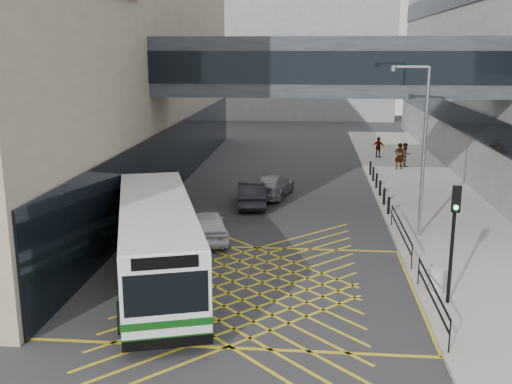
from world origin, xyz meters
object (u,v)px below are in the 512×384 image
(litter_bin, at_px, (436,281))
(pedestrian_b, at_px, (405,155))
(car_white, at_px, (208,225))
(car_dark, at_px, (251,194))
(street_lamp, at_px, (421,141))
(car_silver, at_px, (272,185))
(pedestrian_a, at_px, (399,156))
(pedestrian_c, at_px, (378,147))
(traffic_light, at_px, (454,228))
(bus, at_px, (157,241))

(litter_bin, relative_size, pedestrian_b, 0.52)
(car_white, height_order, car_dark, car_white)
(street_lamp, distance_m, litter_bin, 7.78)
(street_lamp, bearing_deg, car_silver, 139.13)
(pedestrian_a, height_order, pedestrian_c, pedestrian_a)
(traffic_light, xyz_separation_m, pedestrian_a, (1.57, 23.28, -1.69))
(car_white, distance_m, traffic_light, 11.42)
(car_silver, relative_size, pedestrian_a, 2.42)
(litter_bin, bearing_deg, traffic_light, -75.33)
(litter_bin, relative_size, pedestrian_c, 0.56)
(street_lamp, xyz_separation_m, pedestrian_a, (1.41, 15.62, -3.36))
(bus, bearing_deg, car_dark, 61.94)
(bus, distance_m, street_lamp, 12.42)
(car_dark, height_order, traffic_light, traffic_light)
(bus, relative_size, street_lamp, 1.49)
(pedestrian_b, bearing_deg, pedestrian_c, 81.94)
(traffic_light, height_order, street_lamp, street_lamp)
(bus, relative_size, pedestrian_c, 7.10)
(car_silver, bearing_deg, traffic_light, 125.18)
(car_white, relative_size, street_lamp, 0.58)
(car_white, relative_size, traffic_light, 1.09)
(traffic_light, bearing_deg, pedestrian_c, 96.72)
(car_silver, bearing_deg, pedestrian_a, -124.73)
(pedestrian_a, xyz_separation_m, pedestrian_b, (0.56, 0.84, -0.06))
(car_white, xyz_separation_m, pedestrian_a, (10.72, 16.77, 0.39))
(bus, xyz_separation_m, traffic_light, (10.06, -1.17, 1.12))
(street_lamp, height_order, pedestrian_b, street_lamp)
(car_white, xyz_separation_m, pedestrian_c, (9.79, 21.49, 0.26))
(bus, height_order, car_silver, bus)
(litter_bin, xyz_separation_m, pedestrian_c, (0.87, 27.10, 0.35))
(car_silver, bearing_deg, litter_bin, 125.76)
(car_dark, relative_size, pedestrian_c, 2.77)
(litter_bin, height_order, pedestrian_b, pedestrian_b)
(car_white, height_order, pedestrian_a, pedestrian_a)
(pedestrian_c, bearing_deg, car_silver, 83.78)
(car_white, xyz_separation_m, car_dark, (1.33, 6.22, -0.01))
(pedestrian_c, bearing_deg, pedestrian_a, 124.84)
(bus, distance_m, litter_bin, 9.88)
(car_white, distance_m, pedestrian_a, 19.91)
(pedestrian_a, bearing_deg, street_lamp, 75.39)
(street_lamp, height_order, litter_bin, street_lamp)
(litter_bin, bearing_deg, pedestrian_a, 85.38)
(car_dark, bearing_deg, pedestrian_a, -139.15)
(car_silver, xyz_separation_m, pedestrian_b, (8.95, 9.09, 0.33))
(street_lamp, bearing_deg, car_dark, 153.23)
(car_dark, relative_size, traffic_light, 1.09)
(street_lamp, relative_size, pedestrian_b, 4.35)
(car_silver, relative_size, pedestrian_b, 2.59)
(traffic_light, relative_size, pedestrian_b, 2.32)
(car_dark, relative_size, street_lamp, 0.58)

